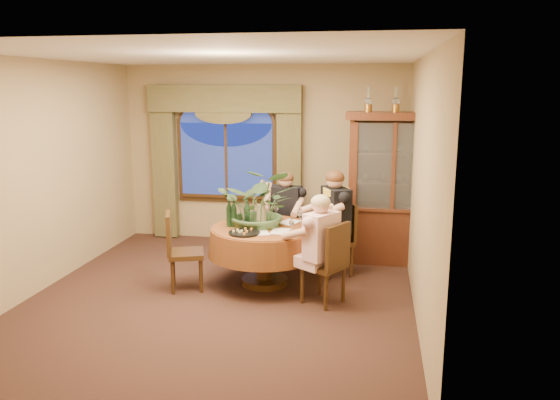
% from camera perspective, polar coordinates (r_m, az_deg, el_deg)
% --- Properties ---
extents(floor, '(5.00, 5.00, 0.00)m').
position_cam_1_polar(floor, '(6.69, -6.06, -9.96)').
color(floor, black).
rests_on(floor, ground).
extents(wall_back, '(4.50, 0.00, 4.50)m').
position_cam_1_polar(wall_back, '(8.70, -1.70, 4.74)').
color(wall_back, '#96815B').
rests_on(wall_back, ground).
extents(wall_right, '(0.00, 5.00, 5.00)m').
position_cam_1_polar(wall_right, '(6.07, 14.50, 1.26)').
color(wall_right, '#96815B').
rests_on(wall_right, ground).
extents(ceiling, '(5.00, 5.00, 0.00)m').
position_cam_1_polar(ceiling, '(6.22, -6.64, 14.76)').
color(ceiling, white).
rests_on(ceiling, wall_back).
extents(window, '(1.62, 0.10, 1.32)m').
position_cam_1_polar(window, '(8.79, -5.63, 4.10)').
color(window, navy).
rests_on(window, wall_back).
extents(arched_transom, '(1.60, 0.06, 0.44)m').
position_cam_1_polar(arched_transom, '(8.72, -5.73, 9.19)').
color(arched_transom, navy).
rests_on(arched_transom, wall_back).
extents(drapery_left, '(0.38, 0.14, 2.32)m').
position_cam_1_polar(drapery_left, '(9.09, -11.97, 3.40)').
color(drapery_left, '#4C4723').
rests_on(drapery_left, floor).
extents(drapery_right, '(0.38, 0.14, 2.32)m').
position_cam_1_polar(drapery_right, '(8.54, 0.98, 3.12)').
color(drapery_right, '#4C4723').
rests_on(drapery_right, floor).
extents(swag_valance, '(2.45, 0.16, 0.42)m').
position_cam_1_polar(swag_valance, '(8.64, -5.91, 10.49)').
color(swag_valance, '#4C4723').
rests_on(swag_valance, wall_back).
extents(dining_table, '(1.82, 1.82, 0.75)m').
position_cam_1_polar(dining_table, '(6.92, -1.64, -5.82)').
color(dining_table, maroon).
rests_on(dining_table, floor).
extents(china_cabinet, '(1.32, 0.52, 2.13)m').
position_cam_1_polar(china_cabinet, '(7.78, 11.64, 1.14)').
color(china_cabinet, '#3D1A0D').
rests_on(china_cabinet, floor).
extents(oil_lamp_left, '(0.11, 0.11, 0.34)m').
position_cam_1_polar(oil_lamp_left, '(7.65, 9.22, 10.37)').
color(oil_lamp_left, '#A5722D').
rests_on(oil_lamp_left, china_cabinet).
extents(oil_lamp_center, '(0.11, 0.11, 0.34)m').
position_cam_1_polar(oil_lamp_center, '(7.65, 12.03, 10.26)').
color(oil_lamp_center, '#A5722D').
rests_on(oil_lamp_center, china_cabinet).
extents(oil_lamp_right, '(0.11, 0.11, 0.34)m').
position_cam_1_polar(oil_lamp_right, '(7.67, 14.82, 10.13)').
color(oil_lamp_right, '#A5722D').
rests_on(oil_lamp_right, china_cabinet).
extents(chair_right, '(0.58, 0.58, 0.96)m').
position_cam_1_polar(chair_right, '(6.33, 4.54, -6.58)').
color(chair_right, black).
rests_on(chair_right, floor).
extents(chair_back_right, '(0.58, 0.58, 0.96)m').
position_cam_1_polar(chair_back_right, '(7.26, 5.71, -4.16)').
color(chair_back_right, black).
rests_on(chair_back_right, floor).
extents(chair_back, '(0.45, 0.45, 0.96)m').
position_cam_1_polar(chair_back, '(7.75, 0.24, -3.07)').
color(chair_back, black).
rests_on(chair_back, floor).
extents(chair_front_left, '(0.54, 0.54, 0.96)m').
position_cam_1_polar(chair_front_left, '(6.83, -9.78, -5.32)').
color(chair_front_left, black).
rests_on(chair_front_left, floor).
extents(person_pink, '(0.61, 0.62, 1.29)m').
position_cam_1_polar(person_pink, '(6.22, 4.33, -5.28)').
color(person_pink, beige).
rests_on(person_pink, floor).
extents(person_back, '(0.53, 0.49, 1.32)m').
position_cam_1_polar(person_back, '(7.68, 0.64, -1.85)').
color(person_back, black).
rests_on(person_back, floor).
extents(person_scarf, '(0.65, 0.67, 1.42)m').
position_cam_1_polar(person_scarf, '(7.15, 5.83, -2.51)').
color(person_scarf, black).
rests_on(person_scarf, floor).
extents(stoneware_vase, '(0.13, 0.13, 0.25)m').
position_cam_1_polar(stoneware_vase, '(6.93, -1.96, -1.51)').
color(stoneware_vase, tan).
rests_on(stoneware_vase, dining_table).
extents(centerpiece_plant, '(0.99, 1.10, 0.86)m').
position_cam_1_polar(centerpiece_plant, '(6.78, -2.07, 2.54)').
color(centerpiece_plant, '#3A5831').
rests_on(centerpiece_plant, dining_table).
extents(olive_bowl, '(0.16, 0.16, 0.05)m').
position_cam_1_polar(olive_bowl, '(6.73, -1.22, -2.79)').
color(olive_bowl, '#45552B').
rests_on(olive_bowl, dining_table).
extents(cheese_platter, '(0.38, 0.38, 0.02)m').
position_cam_1_polar(cheese_platter, '(6.51, -3.75, -3.45)').
color(cheese_platter, black).
rests_on(cheese_platter, dining_table).
extents(wine_bottle_0, '(0.07, 0.07, 0.33)m').
position_cam_1_polar(wine_bottle_0, '(6.75, -3.47, -1.54)').
color(wine_bottle_0, black).
rests_on(wine_bottle_0, dining_table).
extents(wine_bottle_1, '(0.07, 0.07, 0.33)m').
position_cam_1_polar(wine_bottle_1, '(6.83, -5.34, -1.42)').
color(wine_bottle_1, black).
rests_on(wine_bottle_1, dining_table).
extents(wine_bottle_2, '(0.07, 0.07, 0.33)m').
position_cam_1_polar(wine_bottle_2, '(6.87, -3.69, -1.31)').
color(wine_bottle_2, tan).
rests_on(wine_bottle_2, dining_table).
extents(wine_bottle_3, '(0.07, 0.07, 0.33)m').
position_cam_1_polar(wine_bottle_3, '(6.81, -4.84, -1.45)').
color(wine_bottle_3, black).
rests_on(wine_bottle_3, dining_table).
extents(wine_bottle_4, '(0.07, 0.07, 0.33)m').
position_cam_1_polar(wine_bottle_4, '(6.99, -3.53, -1.07)').
color(wine_bottle_4, black).
rests_on(wine_bottle_4, dining_table).
extents(tasting_paper_0, '(0.21, 0.30, 0.00)m').
position_cam_1_polar(tasting_paper_0, '(6.60, 0.02, -3.28)').
color(tasting_paper_0, white).
rests_on(tasting_paper_0, dining_table).
extents(tasting_paper_1, '(0.31, 0.36, 0.00)m').
position_cam_1_polar(tasting_paper_1, '(7.03, 0.98, -2.32)').
color(tasting_paper_1, white).
rests_on(tasting_paper_1, dining_table).
extents(tasting_paper_2, '(0.31, 0.36, 0.00)m').
position_cam_1_polar(tasting_paper_2, '(6.56, -2.17, -3.38)').
color(tasting_paper_2, white).
rests_on(tasting_paper_2, dining_table).
extents(wine_glass_person_pink, '(0.07, 0.07, 0.18)m').
position_cam_1_polar(wine_glass_person_pink, '(6.47, 1.21, -2.80)').
color(wine_glass_person_pink, silver).
rests_on(wine_glass_person_pink, dining_table).
extents(wine_glass_person_back, '(0.07, 0.07, 0.18)m').
position_cam_1_polar(wine_glass_person_back, '(7.23, -0.40, -1.23)').
color(wine_glass_person_back, silver).
rests_on(wine_glass_person_back, dining_table).
extents(wine_glass_person_scarf, '(0.07, 0.07, 0.18)m').
position_cam_1_polar(wine_glass_person_scarf, '(6.94, 2.08, -1.80)').
color(wine_glass_person_scarf, silver).
rests_on(wine_glass_person_scarf, dining_table).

